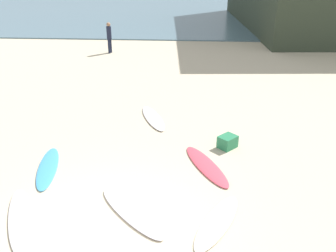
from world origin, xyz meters
TOP-DOWN VIEW (x-y plane):
  - ground_plane at (0.00, 0.00)m, footprint 120.00×120.00m
  - ocean_water at (0.00, 38.89)m, footprint 120.00×40.00m
  - surfboard_0 at (2.31, 0.42)m, footprint 1.41×2.14m
  - surfboard_1 at (2.15, 2.75)m, footprint 1.49×2.35m
  - surfboard_2 at (0.35, 5.90)m, footprint 1.33×2.33m
  - surfboard_3 at (-2.06, 0.23)m, footprint 1.46×2.40m
  - surfboard_4 at (-2.21, 2.38)m, footprint 0.98×2.31m
  - surfboard_5 at (0.38, 0.62)m, footprint 1.95×2.06m
  - beachgoer_near at (-3.17, 15.34)m, footprint 0.34×0.34m
  - beach_cooler at (2.82, 3.92)m, footprint 0.67×0.67m

SIDE VIEW (x-z plane):
  - ground_plane at x=0.00m, z-range 0.00..0.00m
  - surfboard_0 at x=2.31m, z-range 0.00..0.06m
  - surfboard_4 at x=-2.21m, z-range 0.00..0.06m
  - surfboard_1 at x=2.15m, z-range 0.00..0.07m
  - surfboard_3 at x=-2.06m, z-range 0.00..0.07m
  - surfboard_2 at x=0.35m, z-range 0.00..0.07m
  - ocean_water at x=0.00m, z-range 0.00..0.08m
  - surfboard_5 at x=0.38m, z-range 0.00..0.08m
  - beach_cooler at x=2.82m, z-range 0.00..0.38m
  - beachgoer_near at x=-3.17m, z-range 0.11..1.89m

